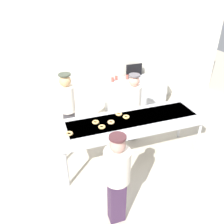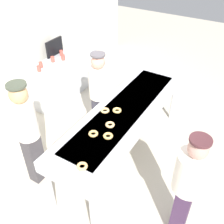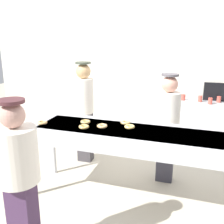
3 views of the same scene
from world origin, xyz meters
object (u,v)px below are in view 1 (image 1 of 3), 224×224
at_px(customer_waiting, 117,175).
at_px(paper_cup_0, 127,77).
at_px(paper_cup_3, 135,78).
at_px(glazed_donut_1, 69,133).
at_px(glazed_donut_2, 102,127).
at_px(worker_assistant, 68,107).
at_px(glazed_donut_5, 126,117).
at_px(glazed_donut_3, 111,122).
at_px(paper_cup_1, 137,75).
at_px(paper_cup_4, 113,80).
at_px(menu_display, 134,70).
at_px(paper_cup_2, 116,78).
at_px(prep_counter, 136,93).
at_px(glazed_donut_0, 96,122).
at_px(fryer_conveyor, 132,122).
at_px(glazed_donut_4, 119,114).
at_px(worker_baker, 133,104).

xyz_separation_m(customer_waiting, paper_cup_0, (1.52, 3.33, 0.05)).
bearing_deg(paper_cup_3, glazed_donut_1, -136.15).
xyz_separation_m(glazed_donut_2, worker_assistant, (-0.45, 1.02, -0.04)).
bearing_deg(glazed_donut_5, glazed_donut_3, -165.94).
xyz_separation_m(glazed_donut_2, paper_cup_0, (1.39, 2.19, -0.02)).
distance_m(paper_cup_1, paper_cup_4, 0.77).
height_order(paper_cup_4, menu_display, menu_display).
distance_m(worker_assistant, customer_waiting, 2.18).
relative_size(glazed_donut_5, paper_cup_4, 1.15).
height_order(glazed_donut_2, paper_cup_2, paper_cup_2).
distance_m(glazed_donut_2, paper_cup_0, 2.59).
distance_m(glazed_donut_2, prep_counter, 2.79).
height_order(glazed_donut_1, paper_cup_1, paper_cup_1).
height_order(glazed_donut_5, customer_waiting, customer_waiting).
bearing_deg(glazed_donut_3, glazed_donut_1, -171.99).
height_order(glazed_donut_2, customer_waiting, customer_waiting).
relative_size(paper_cup_0, paper_cup_4, 1.00).
relative_size(paper_cup_3, paper_cup_4, 1.00).
height_order(glazed_donut_0, paper_cup_0, paper_cup_0).
relative_size(fryer_conveyor, paper_cup_4, 26.18).
relative_size(glazed_donut_1, paper_cup_2, 1.15).
bearing_deg(glazed_donut_2, glazed_donut_1, -178.52).
relative_size(glazed_donut_3, glazed_donut_5, 1.00).
bearing_deg(glazed_donut_2, prep_counter, 52.30).
xyz_separation_m(glazed_donut_0, paper_cup_3, (1.63, 1.87, -0.02)).
distance_m(glazed_donut_4, paper_cup_3, 2.05).
xyz_separation_m(worker_assistant, customer_waiting, (0.32, -2.16, -0.04)).
height_order(worker_baker, paper_cup_0, worker_baker).
height_order(glazed_donut_5, paper_cup_1, paper_cup_1).
height_order(customer_waiting, menu_display, customer_waiting).
bearing_deg(paper_cup_0, menu_display, 32.53).
xyz_separation_m(glazed_donut_0, worker_baker, (1.02, 0.58, -0.08)).
height_order(paper_cup_2, paper_cup_4, same).
height_order(glazed_donut_4, paper_cup_3, paper_cup_3).
relative_size(fryer_conveyor, paper_cup_2, 26.18).
distance_m(worker_assistant, prep_counter, 2.46).
bearing_deg(worker_assistant, paper_cup_4, -126.66).
relative_size(glazed_donut_4, prep_counter, 0.07).
bearing_deg(glazed_donut_2, paper_cup_0, 57.57).
height_order(glazed_donut_0, menu_display, menu_display).
relative_size(glazed_donut_4, paper_cup_4, 1.15).
relative_size(glazed_donut_1, paper_cup_0, 1.15).
bearing_deg(paper_cup_4, worker_assistant, -141.05).
xyz_separation_m(glazed_donut_5, worker_baker, (0.41, 0.59, -0.08)).
height_order(glazed_donut_5, paper_cup_4, paper_cup_4).
distance_m(worker_assistant, paper_cup_3, 2.26).
height_order(glazed_donut_4, worker_assistant, worker_assistant).
xyz_separation_m(glazed_donut_1, prep_counter, (2.27, 2.18, -0.54)).
xyz_separation_m(paper_cup_1, paper_cup_3, (-0.15, -0.18, 0.00)).
distance_m(worker_baker, paper_cup_1, 1.65).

